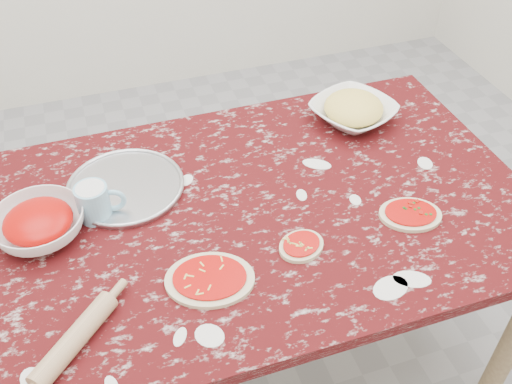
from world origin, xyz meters
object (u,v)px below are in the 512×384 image
Objects in this scene: sauce_bowl at (39,225)px; flour_mug at (95,202)px; worktable at (256,225)px; pizza_tray at (126,187)px; cheese_bowl at (353,112)px; rolling_pin at (75,339)px.

flour_mug is (0.15, 0.03, 0.02)m from sauce_bowl.
worktable is 0.47m from flour_mug.
pizza_tray is 0.80m from cheese_bowl.
rolling_pin is (0.05, -0.39, -0.01)m from sauce_bowl.
worktable is 4.71× the size of pizza_tray.
worktable is at bearing -146.46° from cheese_bowl.
rolling_pin reaches higher than pizza_tray.
worktable is 0.61m from sauce_bowl.
flour_mug is (-0.09, -0.09, 0.05)m from pizza_tray.
flour_mug is (-0.44, 0.10, 0.14)m from worktable.
cheese_bowl is 1.16m from rolling_pin.
pizza_tray is 0.54m from rolling_pin.
rolling_pin is at bearing -148.16° from cheese_bowl.
rolling_pin is (-0.54, -0.31, 0.11)m from worktable.
flour_mug reaches higher than cheese_bowl.
sauce_bowl is 1.06m from cheese_bowl.
worktable is 6.51× the size of sauce_bowl.
rolling_pin is at bearing -82.07° from sauce_bowl.
flour_mug is 0.54× the size of rolling_pin.
cheese_bowl is at bearing 12.66° from flour_mug.
pizza_tray is 0.27m from sauce_bowl.
sauce_bowl is at bearing 97.93° from rolling_pin.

